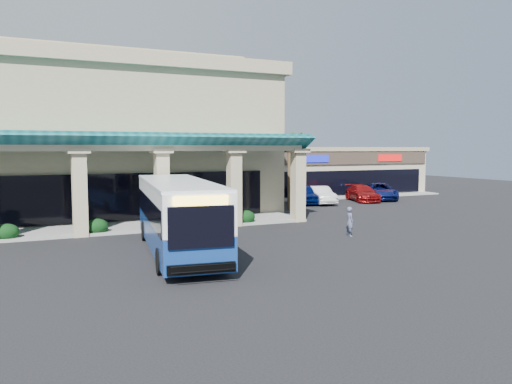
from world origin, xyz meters
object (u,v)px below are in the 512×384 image
car_silver (304,194)px  pedestrian (350,222)px  car_white (320,195)px  car_gray (379,191)px  car_red (362,193)px  transit_bus (178,217)px

car_silver → pedestrian: bearing=-90.1°
car_silver → car_white: 1.33m
car_gray → car_silver: bearing=-154.7°
car_silver → car_red: car_silver is taller
transit_bus → car_silver: (15.55, 15.17, -0.81)m
car_red → car_gray: car_gray is taller
transit_bus → pedestrian: (9.68, 0.23, -0.85)m
car_gray → transit_bus: bearing=-122.5°
car_gray → car_red: bearing=-144.2°
car_red → car_silver: bearing=-166.3°
pedestrian → car_gray: 20.55m
car_silver → car_red: (5.85, -0.36, -0.11)m
transit_bus → car_silver: bearing=52.0°
pedestrian → car_red: (11.73, 14.59, -0.08)m
pedestrian → car_silver: size_ratio=0.33×
car_white → car_gray: bearing=18.0°
car_silver → car_red: bearing=17.9°
car_white → car_gray: car_gray is taller
transit_bus → car_white: 22.15m
transit_bus → car_silver: size_ratio=2.40×
pedestrian → car_gray: (14.01, 15.03, -0.03)m
car_silver → car_white: (1.15, -0.66, -0.08)m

